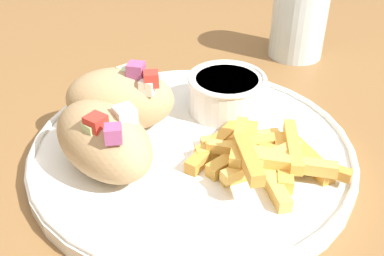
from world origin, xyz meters
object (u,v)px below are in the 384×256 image
at_px(fries_pile, 260,155).
at_px(pita_sandwich_far, 121,99).
at_px(plate, 192,149).
at_px(water_glass, 299,20).
at_px(pita_sandwich_near, 104,140).
at_px(sauce_ramekin, 226,91).

bearing_deg(fries_pile, pita_sandwich_far, 168.73).
height_order(plate, pita_sandwich_far, pita_sandwich_far).
distance_m(fries_pile, water_glass, 0.28).
distance_m(plate, pita_sandwich_near, 0.09).
bearing_deg(water_glass, sauce_ramekin, -107.94).
xyz_separation_m(plate, pita_sandwich_far, (-0.08, 0.01, 0.04)).
bearing_deg(pita_sandwich_near, water_glass, 98.40).
xyz_separation_m(fries_pile, sauce_ramekin, (-0.05, 0.08, 0.01)).
bearing_deg(pita_sandwich_far, sauce_ramekin, 19.01).
xyz_separation_m(pita_sandwich_near, pita_sandwich_far, (-0.01, 0.07, 0.00)).
distance_m(pita_sandwich_far, fries_pile, 0.15).
relative_size(pita_sandwich_far, water_glass, 1.04).
relative_size(pita_sandwich_far, sauce_ramekin, 1.42).
height_order(pita_sandwich_near, sauce_ramekin, pita_sandwich_near).
relative_size(pita_sandwich_near, fries_pile, 0.90).
height_order(sauce_ramekin, water_glass, water_glass).
height_order(plate, water_glass, water_glass).
bearing_deg(pita_sandwich_near, fries_pile, 49.44).
relative_size(fries_pile, sauce_ramekin, 1.70).
bearing_deg(pita_sandwich_far, fries_pile, -23.37).
height_order(plate, pita_sandwich_near, pita_sandwich_near).
bearing_deg(sauce_ramekin, plate, -104.65).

